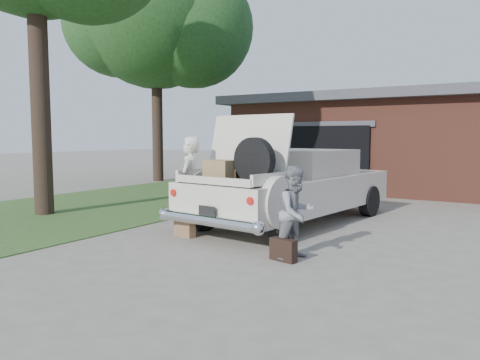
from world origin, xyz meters
The scene contains 9 objects.
ground centered at (0.00, 0.00, 0.00)m, with size 90.00×90.00×0.00m, color gray.
grass_strip centered at (-5.50, 3.00, 0.01)m, with size 6.00×16.00×0.02m, color #2D4C1E.
house centered at (0.98, 11.47, 1.67)m, with size 12.80×7.80×3.30m.
tree_back centered at (-8.89, 8.50, 6.74)m, with size 7.40×6.43×10.25m.
sedan centered at (-0.02, 2.77, 0.81)m, with size 2.74×5.72×2.27m.
woman_left centered at (-1.22, 0.73, 0.93)m, with size 0.68×0.45×1.86m, color silver.
woman_right centered at (1.32, 0.09, 0.71)m, with size 0.69×0.54×1.41m, color gray.
suitcase_left centered at (-1.12, 0.44, 0.18)m, with size 0.47×0.15×0.37m, color #8D6648.
suitcase_right centered at (1.23, -0.14, 0.17)m, with size 0.44×0.14×0.34m, color black.
Camera 1 is at (4.30, -6.30, 1.86)m, focal length 35.00 mm.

